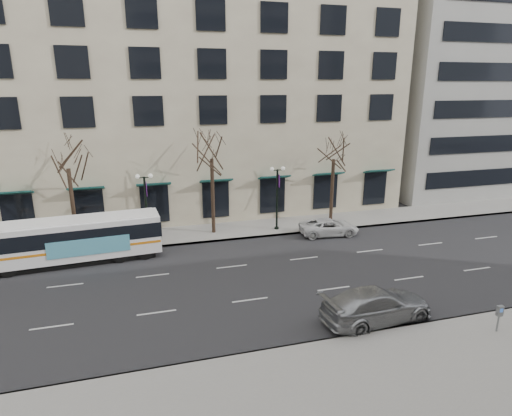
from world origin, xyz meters
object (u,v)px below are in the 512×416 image
object	(u,v)px
tree_far_mid	(211,146)
tree_far_right	(334,147)
lamp_post_left	(146,205)
tree_far_left	(67,155)
city_bus	(75,239)
white_pickup	(329,227)
silver_car	(377,305)
lamp_post_right	(277,195)
pay_station	(500,313)

from	to	relation	value
tree_far_mid	tree_far_right	xyz separation A→B (m)	(10.00, -0.00, -0.48)
tree_far_right	lamp_post_left	distance (m)	15.40
tree_far_left	tree_far_right	size ratio (longest dim) A/B	1.03
tree_far_left	city_bus	distance (m)	5.91
tree_far_right	white_pickup	xyz separation A→B (m)	(-1.37, -2.60, -5.78)
tree_far_left	silver_car	xyz separation A→B (m)	(15.51, -14.79, -5.86)
white_pickup	lamp_post_right	bearing A→B (deg)	66.99
tree_far_mid	lamp_post_right	distance (m)	6.41
tree_far_mid	pay_station	world-z (taller)	tree_far_mid
lamp_post_right	city_bus	world-z (taller)	lamp_post_right
tree_far_right	lamp_post_left	world-z (taller)	tree_far_right
lamp_post_right	silver_car	bearing A→B (deg)	-87.97
silver_car	pay_station	world-z (taller)	silver_car
tree_far_mid	lamp_post_right	xyz separation A→B (m)	(5.01, -0.60, -3.96)
lamp_post_left	tree_far_left	bearing A→B (deg)	173.17
lamp_post_left	white_pickup	bearing A→B (deg)	-8.35
silver_car	lamp_post_left	bearing A→B (deg)	31.29
tree_far_left	white_pickup	distance (m)	19.76
lamp_post_left	white_pickup	size ratio (longest dim) A/B	1.14
tree_far_right	white_pickup	world-z (taller)	tree_far_right
lamp_post_right	tree_far_mid	bearing A→B (deg)	173.17
tree_far_mid	pay_station	size ratio (longest dim) A/B	6.47
tree_far_right	city_bus	world-z (taller)	tree_far_right
tree_far_left	tree_far_right	world-z (taller)	tree_far_left
white_pickup	pay_station	distance (m)	14.93
tree_far_left	pay_station	distance (m)	27.37
tree_far_left	pay_station	bearing A→B (deg)	-40.57
tree_far_left	tree_far_mid	distance (m)	10.00
tree_far_right	white_pickup	size ratio (longest dim) A/B	1.76
city_bus	silver_car	xyz separation A→B (m)	(15.16, -11.79, -0.79)
tree_far_mid	city_bus	size ratio (longest dim) A/B	0.77
tree_far_left	lamp_post_left	bearing A→B (deg)	-6.83
tree_far_left	lamp_post_left	distance (m)	6.29
tree_far_mid	silver_car	size ratio (longest dim) A/B	1.49
tree_far_mid	silver_car	xyz separation A→B (m)	(5.51, -14.79, -6.07)
lamp_post_left	city_bus	bearing A→B (deg)	-152.77
lamp_post_right	white_pickup	world-z (taller)	lamp_post_right
lamp_post_right	white_pickup	size ratio (longest dim) A/B	1.14
tree_far_mid	lamp_post_left	xyz separation A→B (m)	(-4.99, -0.60, -3.96)
tree_far_left	city_bus	bearing A→B (deg)	-83.36
tree_far_mid	white_pickup	xyz separation A→B (m)	(8.63, -2.60, -6.27)
tree_far_right	tree_far_left	bearing A→B (deg)	180.00
tree_far_mid	lamp_post_right	size ratio (longest dim) A/B	1.64
tree_far_right	pay_station	xyz separation A→B (m)	(0.35, -17.43, -5.32)
city_bus	white_pickup	distance (m)	18.31
tree_far_mid	white_pickup	bearing A→B (deg)	-16.76
lamp_post_left	tree_far_mid	bearing A→B (deg)	6.85
tree_far_left	white_pickup	world-z (taller)	tree_far_left
tree_far_mid	silver_car	bearing A→B (deg)	-69.56
tree_far_mid	white_pickup	world-z (taller)	tree_far_mid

